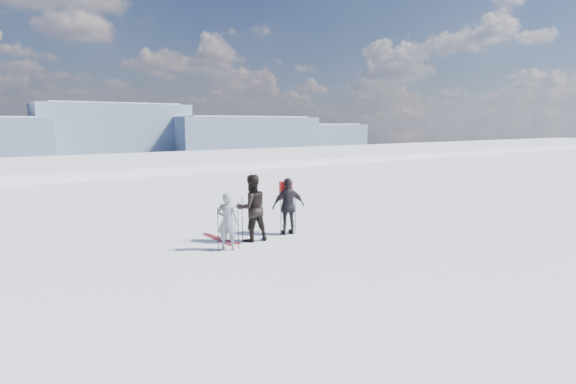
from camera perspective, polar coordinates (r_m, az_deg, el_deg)
name	(u,v)px	position (r m, az deg, el deg)	size (l,w,h in m)	color
lake_basin	(119,245)	(39.67, -20.65, -6.29)	(820.00, 820.00, 71.62)	white
far_mountain_range	(34,135)	(463.94, -29.55, 6.29)	(770.00, 110.00, 53.00)	slate
skier_grey	(227,221)	(12.21, -7.70, -3.70)	(0.57, 0.38, 1.57)	gray
skier_dark	(252,208)	(13.00, -4.65, -2.03)	(0.94, 0.74, 1.94)	black
skier_pack	(288,206)	(13.75, 0.06, -1.83)	(1.02, 0.43, 1.75)	black
backpack	(286,168)	(13.82, -0.28, 3.04)	(0.37, 0.21, 0.55)	red
ski_poles	(258,220)	(12.97, -3.85, -3.54)	(2.88, 0.60, 1.34)	black
skis_loose	(219,239)	(13.48, -8.74, -5.90)	(0.42, 1.70, 0.03)	black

